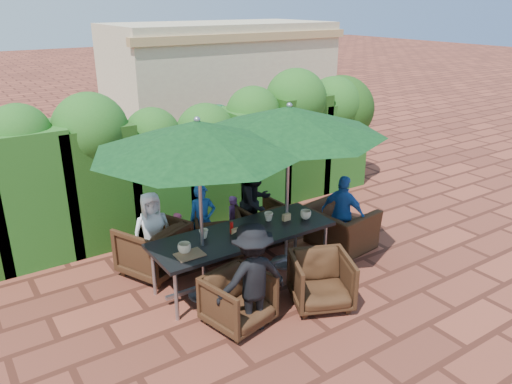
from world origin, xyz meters
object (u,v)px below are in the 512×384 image
chair_far_mid (218,232)px  chair_far_right (260,221)px  dining_table (243,237)px  umbrella_right (289,120)px  chair_near_left (238,298)px  chair_far_left (153,246)px  chair_end_right (340,221)px  chair_near_right (321,278)px  umbrella_left (198,137)px

chair_far_mid → chair_far_right: size_ratio=0.99×
dining_table → umbrella_right: size_ratio=0.97×
chair_far_right → chair_near_left: 2.29m
chair_far_left → chair_far_mid: chair_far_left is taller
dining_table → chair_end_right: (1.86, 0.05, -0.23)m
chair_far_right → chair_end_right: (0.97, -0.85, 0.07)m
chair_near_right → umbrella_right: bearing=100.1°
umbrella_left → chair_far_mid: umbrella_left is taller
chair_far_mid → chair_end_right: 1.96m
chair_end_right → chair_near_left: bearing=102.6°
chair_far_mid → dining_table: bearing=107.4°
dining_table → chair_near_left: bearing=-125.9°
umbrella_right → chair_near_right: bearing=-103.8°
umbrella_right → chair_far_mid: size_ratio=3.65×
chair_end_right → chair_near_right: bearing=122.7°
chair_far_left → dining_table: bearing=111.9°
dining_table → chair_end_right: bearing=1.5°
chair_far_left → chair_end_right: bearing=138.5°
chair_near_left → chair_near_right: 1.15m
chair_near_left → umbrella_right: bearing=19.8°
dining_table → umbrella_left: size_ratio=0.99×
dining_table → chair_far_right: bearing=45.0°
dining_table → chair_far_mid: bearing=83.6°
umbrella_left → chair_far_right: 2.58m
umbrella_right → chair_near_left: 2.48m
chair_near_right → umbrella_left: bearing=162.3°
chair_far_right → chair_near_left: (-1.50, -1.73, -0.00)m
chair_far_mid → chair_far_right: 0.79m
umbrella_left → chair_near_left: bearing=-86.6°
dining_table → chair_near_right: chair_near_right is taller
chair_end_right → chair_far_left: bearing=65.7°
umbrella_right → chair_end_right: size_ratio=2.65×
dining_table → chair_far_left: 1.36m
chair_far_right → chair_end_right: size_ratio=0.73×
dining_table → chair_far_left: size_ratio=3.04×
umbrella_left → chair_far_left: size_ratio=3.07×
chair_near_left → chair_far_left: bearing=88.8°
chair_far_left → chair_far_right: bearing=154.8°
chair_near_right → chair_far_right: bearing=103.0°
chair_far_left → chair_far_mid: bearing=154.4°
chair_far_mid → chair_far_right: bearing=-156.5°
chair_far_mid → chair_near_left: size_ratio=1.00×
chair_near_left → chair_near_right: size_ratio=0.96×
umbrella_right → chair_near_left: size_ratio=3.64×
dining_table → chair_end_right: 1.88m
chair_near_left → chair_end_right: bearing=7.0°
umbrella_left → chair_far_left: bearing=108.1°
chair_far_right → chair_near_right: size_ratio=0.97×
dining_table → chair_far_left: chair_far_left is taller
chair_far_mid → chair_end_right: size_ratio=0.72×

